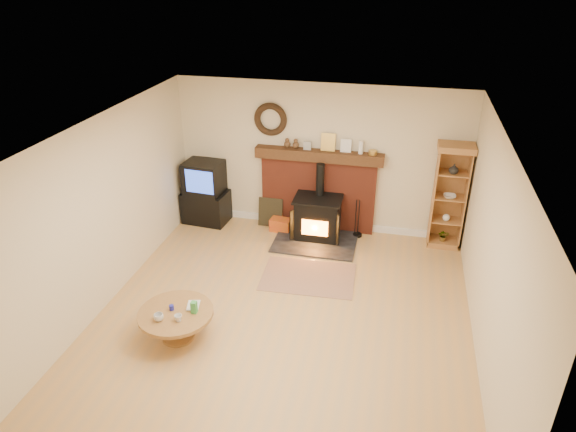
% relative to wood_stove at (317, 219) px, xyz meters
% --- Properties ---
extents(ground, '(5.50, 5.50, 0.00)m').
position_rel_wood_stove_xyz_m(ground, '(-0.07, -2.27, -0.37)').
color(ground, tan).
rests_on(ground, ground).
extents(room_shell, '(5.02, 5.52, 2.61)m').
position_rel_wood_stove_xyz_m(room_shell, '(-0.09, -2.18, 1.35)').
color(room_shell, beige).
rests_on(room_shell, ground).
extents(chimney_breast, '(2.20, 0.22, 1.78)m').
position_rel_wood_stove_xyz_m(chimney_breast, '(-0.07, 0.39, 0.43)').
color(chimney_breast, maroon).
rests_on(chimney_breast, ground).
extents(wood_stove, '(1.40, 1.00, 1.32)m').
position_rel_wood_stove_xyz_m(wood_stove, '(0.00, 0.00, 0.00)').
color(wood_stove, black).
rests_on(wood_stove, ground).
extents(area_rug, '(1.45, 1.03, 0.01)m').
position_rel_wood_stove_xyz_m(area_rug, '(0.09, -1.25, -0.36)').
color(area_rug, brown).
rests_on(area_rug, ground).
extents(tv_unit, '(0.84, 0.62, 1.16)m').
position_rel_wood_stove_xyz_m(tv_unit, '(-2.11, 0.19, 0.19)').
color(tv_unit, black).
rests_on(tv_unit, ground).
extents(curio_cabinet, '(0.58, 0.42, 1.79)m').
position_rel_wood_stove_xyz_m(curio_cabinet, '(2.13, 0.28, 0.53)').
color(curio_cabinet, olive).
rests_on(curio_cabinet, ground).
extents(firelog_box, '(0.38, 0.26, 0.23)m').
position_rel_wood_stove_xyz_m(firelog_box, '(-0.68, 0.13, -0.26)').
color(firelog_box, '#CB860B').
rests_on(firelog_box, ground).
extents(leaning_painting, '(0.44, 0.12, 0.53)m').
position_rel_wood_stove_xyz_m(leaning_painting, '(-0.91, 0.28, -0.10)').
color(leaning_painting, black).
rests_on(leaning_painting, ground).
extents(fire_tools, '(0.16, 0.16, 0.70)m').
position_rel_wood_stove_xyz_m(fire_tools, '(0.68, 0.23, -0.26)').
color(fire_tools, black).
rests_on(fire_tools, ground).
extents(coffee_table, '(0.96, 0.96, 0.57)m').
position_rel_wood_stove_xyz_m(coffee_table, '(-1.29, -3.00, -0.04)').
color(coffee_table, brown).
rests_on(coffee_table, ground).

